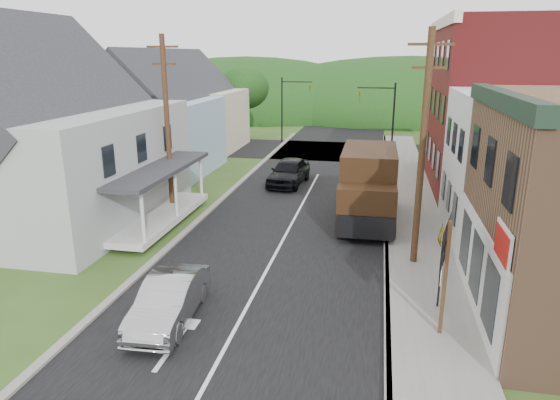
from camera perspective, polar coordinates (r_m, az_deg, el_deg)
The scene contains 24 objects.
ground at distance 17.96m, azimuth -2.79°, elevation -10.37°, with size 120.00×120.00×0.00m, color #2D4719.
road at distance 27.08m, azimuth 2.30°, elevation -0.98°, with size 9.00×90.00×0.02m, color black.
cross_road at distance 43.48m, azimuth 5.84°, elevation 5.61°, with size 60.00×9.00×0.02m, color black.
sidewalk_right at distance 24.94m, azimuth 15.09°, elevation -2.92°, with size 2.80×55.00×0.15m, color slate.
curb_right at distance 24.87m, azimuth 11.99°, elevation -2.75°, with size 0.20×55.00×0.15m, color slate.
curb_left at distance 26.32m, azimuth -8.44°, elevation -1.53°, with size 0.30×55.00×0.12m, color slate.
storefront_white at distance 24.66m, azimuth 28.33°, elevation 3.12°, with size 8.00×7.00×6.50m, color silver.
storefront_red at distance 33.50m, azimuth 24.20°, elevation 9.72°, with size 8.00×12.00×10.00m, color maroon.
house_gray at distance 27.09m, azimuth -25.21°, elevation 6.68°, with size 10.20×12.24×8.35m.
house_blue at distance 36.09m, azimuth -13.53°, elevation 8.97°, with size 7.14×8.16×7.28m.
house_cream at distance 44.54m, azimuth -9.30°, elevation 10.54°, with size 7.14×8.16×7.28m.
utility_pole_right at distance 19.42m, azimuth 15.96°, elevation 5.60°, with size 1.60×0.26×9.00m.
utility_pole_left at distance 25.99m, azimuth -12.76°, elevation 8.43°, with size 1.60×0.26×9.00m.
traffic_signal_right at distance 39.28m, azimuth 11.83°, elevation 9.74°, with size 2.87×0.20×6.00m.
traffic_signal_left at distance 46.98m, azimuth 1.07°, elevation 11.12°, with size 2.87×0.20×6.00m.
tree_left_b at distance 34.76m, azimuth -26.31°, elevation 9.46°, with size 4.80×4.80×6.94m.
tree_left_c at distance 42.37m, azimuth -22.14°, elevation 12.34°, with size 5.80×5.80×8.41m.
tree_left_d at distance 49.38m, azimuth -4.11°, elevation 12.65°, with size 4.80×4.80×6.94m.
forested_ridge at distance 71.11m, azimuth 8.08°, elevation 9.73°, with size 90.00×30.00×16.00m, color black.
silver_sedan at distance 16.19m, azimuth -12.56°, elevation -11.15°, with size 1.49×4.29×1.41m, color #A2A1A6.
dark_sedan at distance 31.83m, azimuth 1.02°, elevation 3.24°, with size 1.97×4.89×1.67m, color black.
delivery_van at distance 24.77m, azimuth 10.02°, elevation 1.52°, with size 2.72×6.47×3.61m.
route_sign_cluster at distance 15.01m, azimuth 18.33°, elevation -6.67°, with size 0.52×1.97×3.50m.
warning_sign at distance 16.70m, azimuth 17.97°, elevation -5.94°, with size 0.34×0.72×2.85m.
Camera 1 is at (3.97, -15.54, 8.09)m, focal length 32.00 mm.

